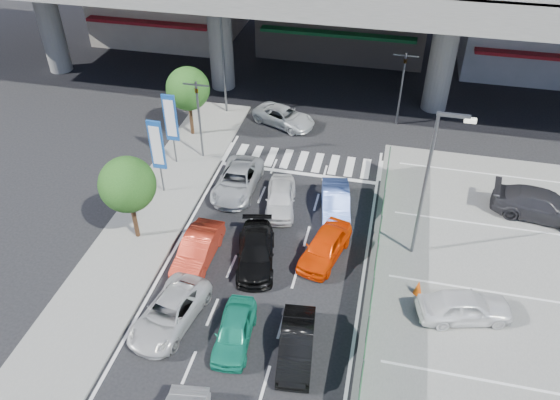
% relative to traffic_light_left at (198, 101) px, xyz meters
% --- Properties ---
extents(ground, '(120.00, 120.00, 0.00)m').
position_rel_traffic_light_left_xyz_m(ground, '(6.20, -12.00, -3.94)').
color(ground, black).
rests_on(ground, ground).
extents(parking_lot, '(12.00, 28.00, 0.06)m').
position_rel_traffic_light_left_xyz_m(parking_lot, '(17.20, -10.00, -3.91)').
color(parking_lot, slate).
rests_on(parking_lot, ground).
extents(sidewalk_left, '(4.00, 30.00, 0.12)m').
position_rel_traffic_light_left_xyz_m(sidewalk_left, '(-0.80, -8.00, -3.88)').
color(sidewalk_left, slate).
rests_on(sidewalk_left, ground).
extents(fence_run, '(0.16, 22.00, 1.80)m').
position_rel_traffic_light_left_xyz_m(fence_run, '(11.50, -11.00, -3.04)').
color(fence_run, '#1B4F29').
rests_on(fence_run, ground).
extents(traffic_light_left, '(1.60, 1.24, 5.20)m').
position_rel_traffic_light_left_xyz_m(traffic_light_left, '(0.00, 0.00, 0.00)').
color(traffic_light_left, '#595B60').
rests_on(traffic_light_left, ground).
extents(traffic_light_right, '(1.60, 1.24, 5.20)m').
position_rel_traffic_light_left_xyz_m(traffic_light_right, '(11.70, 7.00, 0.00)').
color(traffic_light_right, '#595B60').
rests_on(traffic_light_right, ground).
extents(street_lamp_right, '(1.65, 0.22, 8.00)m').
position_rel_traffic_light_left_xyz_m(street_lamp_right, '(13.37, -6.00, 0.83)').
color(street_lamp_right, '#595B60').
rests_on(street_lamp_right, ground).
extents(street_lamp_left, '(1.65, 0.22, 8.00)m').
position_rel_traffic_light_left_xyz_m(street_lamp_left, '(-0.13, 6.00, 0.83)').
color(street_lamp_left, '#595B60').
rests_on(street_lamp_left, ground).
extents(signboard_near, '(0.80, 0.14, 4.70)m').
position_rel_traffic_light_left_xyz_m(signboard_near, '(-1.00, -4.01, -0.87)').
color(signboard_near, '#595B60').
rests_on(signboard_near, ground).
extents(signboard_far, '(0.80, 0.14, 4.70)m').
position_rel_traffic_light_left_xyz_m(signboard_far, '(-1.40, -1.01, -0.87)').
color(signboard_far, '#595B60').
rests_on(signboard_far, ground).
extents(tree_near, '(2.80, 2.80, 4.80)m').
position_rel_traffic_light_left_xyz_m(tree_near, '(-0.80, -8.00, -0.55)').
color(tree_near, '#382314').
rests_on(tree_near, ground).
extents(tree_far, '(2.80, 2.80, 4.80)m').
position_rel_traffic_light_left_xyz_m(tree_far, '(-1.60, 2.50, -0.55)').
color(tree_far, '#382314').
rests_on(tree_far, ground).
extents(sedan_white_mid_left, '(2.80, 4.79, 1.25)m').
position_rel_traffic_light_left_xyz_m(sedan_white_mid_left, '(3.02, -12.95, -3.31)').
color(sedan_white_mid_left, silver).
rests_on(sedan_white_mid_left, ground).
extents(taxi_teal_mid, '(1.73, 3.74, 1.24)m').
position_rel_traffic_light_left_xyz_m(taxi_teal_mid, '(6.04, -13.27, -3.32)').
color(taxi_teal_mid, '#198E6E').
rests_on(taxi_teal_mid, ground).
extents(hatch_black_mid_right, '(1.78, 3.99, 1.27)m').
position_rel_traffic_light_left_xyz_m(hatch_black_mid_right, '(8.73, -13.39, -3.30)').
color(hatch_black_mid_right, black).
rests_on(hatch_black_mid_right, ground).
extents(taxi_orange_left, '(1.54, 4.22, 1.38)m').
position_rel_traffic_light_left_xyz_m(taxi_orange_left, '(2.88, -8.93, -3.25)').
color(taxi_orange_left, red).
rests_on(taxi_orange_left, ground).
extents(sedan_black_mid, '(2.70, 4.70, 1.28)m').
position_rel_traffic_light_left_xyz_m(sedan_black_mid, '(5.69, -8.40, -3.29)').
color(sedan_black_mid, black).
rests_on(sedan_black_mid, ground).
extents(taxi_orange_right, '(2.58, 4.33, 1.38)m').
position_rel_traffic_light_left_xyz_m(taxi_orange_right, '(8.94, -7.30, -3.25)').
color(taxi_orange_right, '#F73E04').
rests_on(taxi_orange_right, ground).
extents(wagon_silver_front_left, '(2.27, 4.83, 1.34)m').
position_rel_traffic_light_left_xyz_m(wagon_silver_front_left, '(3.12, -2.85, -3.27)').
color(wagon_silver_front_left, '#A2A5A9').
rests_on(wagon_silver_front_left, ground).
extents(sedan_white_front_mid, '(2.19, 4.14, 1.34)m').
position_rel_traffic_light_left_xyz_m(sedan_white_front_mid, '(5.91, -3.91, -3.27)').
color(sedan_white_front_mid, silver).
rests_on(sedan_white_front_mid, ground).
extents(kei_truck_front_right, '(2.16, 4.38, 1.38)m').
position_rel_traffic_light_left_xyz_m(kei_truck_front_right, '(8.96, -3.76, -3.25)').
color(kei_truck_front_right, '#4866B8').
rests_on(kei_truck_front_right, ground).
extents(crossing_wagon_silver, '(4.85, 3.61, 1.22)m').
position_rel_traffic_light_left_xyz_m(crossing_wagon_silver, '(4.11, 5.22, -3.32)').
color(crossing_wagon_silver, silver).
rests_on(crossing_wagon_silver, ground).
extents(parked_sedan_white, '(4.38, 2.62, 1.39)m').
position_rel_traffic_light_left_xyz_m(parked_sedan_white, '(15.53, -9.85, -3.18)').
color(parked_sedan_white, white).
rests_on(parked_sedan_white, parking_lot).
extents(parked_sedan_dgrey, '(5.50, 2.88, 1.52)m').
position_rel_traffic_light_left_xyz_m(parked_sedan_dgrey, '(19.88, -1.60, -3.11)').
color(parked_sedan_dgrey, '#2D2C30').
rests_on(parked_sedan_dgrey, parking_lot).
extents(traffic_cone, '(0.49, 0.49, 0.78)m').
position_rel_traffic_light_left_xyz_m(traffic_cone, '(13.55, -8.84, -3.49)').
color(traffic_cone, '#ED520D').
rests_on(traffic_cone, parking_lot).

